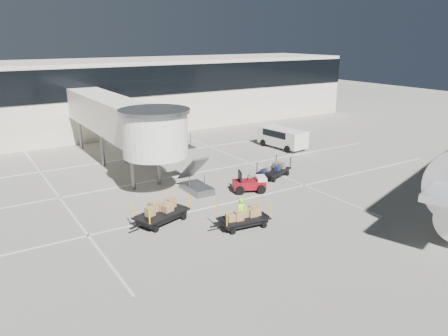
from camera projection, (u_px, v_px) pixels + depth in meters
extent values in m
plane|color=#A5A193|center=(255.00, 211.00, 27.76)|extent=(140.00, 140.00, 0.00)
cube|color=silver|center=(237.00, 201.00, 29.38)|extent=(40.00, 0.15, 0.02)
cube|color=silver|center=(189.00, 174.00, 35.04)|extent=(40.00, 0.15, 0.02)
cube|color=silver|center=(154.00, 155.00, 40.71)|extent=(40.00, 0.15, 0.02)
cube|color=silver|center=(243.00, 160.00, 38.91)|extent=(0.15, 30.00, 0.02)
cube|color=silver|center=(56.00, 193.00, 30.75)|extent=(0.15, 30.00, 0.02)
cube|color=#F0E4CE|center=(104.00, 95.00, 50.89)|extent=(64.00, 12.00, 8.00)
cube|color=black|center=(120.00, 83.00, 45.41)|extent=(64.00, 0.12, 3.20)
cube|color=white|center=(112.00, 115.00, 36.62)|extent=(3.00, 18.00, 2.80)
cylinder|color=white|center=(155.00, 134.00, 29.33)|extent=(4.40, 4.40, 3.00)
cylinder|color=slate|center=(154.00, 111.00, 28.87)|extent=(4.80, 4.80, 0.25)
cylinder|color=slate|center=(133.00, 170.00, 31.27)|extent=(0.28, 0.28, 2.90)
cylinder|color=slate|center=(158.00, 166.00, 32.29)|extent=(0.28, 0.28, 2.90)
cylinder|color=slate|center=(103.00, 149.00, 36.94)|extent=(0.28, 0.28, 2.90)
cylinder|color=slate|center=(125.00, 146.00, 37.96)|extent=(0.28, 0.28, 2.90)
cylinder|color=slate|center=(81.00, 134.00, 42.60)|extent=(0.28, 0.28, 2.90)
cylinder|color=slate|center=(101.00, 132.00, 43.62)|extent=(0.28, 0.28, 2.90)
cube|color=slate|center=(197.00, 189.00, 31.02)|extent=(1.40, 2.60, 0.50)
cube|color=slate|center=(193.00, 168.00, 31.12)|extent=(1.20, 2.60, 2.06)
cube|color=slate|center=(183.00, 147.00, 31.89)|extent=(1.40, 1.20, 0.12)
cube|color=maroon|center=(249.00, 184.00, 31.07)|extent=(2.54, 1.94, 0.57)
cube|color=white|center=(261.00, 179.00, 31.08)|extent=(1.04, 1.23, 0.33)
cube|color=black|center=(240.00, 177.00, 30.81)|extent=(0.49, 0.92, 0.86)
cylinder|color=black|center=(240.00, 191.00, 30.44)|extent=(0.66, 0.47, 0.61)
cylinder|color=black|center=(237.00, 185.00, 31.62)|extent=(0.66, 0.47, 0.61)
cylinder|color=black|center=(261.00, 190.00, 30.65)|extent=(0.66, 0.47, 0.61)
cylinder|color=black|center=(258.00, 184.00, 31.83)|extent=(0.66, 0.47, 0.61)
cube|color=black|center=(274.00, 171.00, 34.17)|extent=(3.26, 2.39, 0.12)
cube|color=black|center=(274.00, 173.00, 34.22)|extent=(2.91, 2.08, 0.24)
cube|color=black|center=(261.00, 178.00, 32.84)|extent=(0.67, 0.31, 0.08)
cylinder|color=black|center=(274.00, 180.00, 33.11)|extent=(0.36, 0.24, 0.33)
cylinder|color=black|center=(259.00, 177.00, 33.88)|extent=(0.36, 0.24, 0.33)
cylinder|color=black|center=(288.00, 174.00, 34.67)|extent=(0.36, 0.24, 0.33)
cylinder|color=black|center=(273.00, 171.00, 35.44)|extent=(0.36, 0.24, 0.33)
cylinder|color=black|center=(272.00, 171.00, 32.59)|extent=(0.07, 0.07, 0.88)
cylinder|color=black|center=(257.00, 168.00, 33.36)|extent=(0.07, 0.07, 0.88)
cylinder|color=black|center=(290.00, 163.00, 34.72)|extent=(0.07, 0.07, 0.88)
cylinder|color=black|center=(276.00, 160.00, 35.49)|extent=(0.07, 0.07, 0.88)
cube|color=#152242|center=(278.00, 167.00, 34.37)|extent=(0.54, 0.44, 0.25)
cube|color=brown|center=(282.00, 165.00, 34.64)|extent=(0.60, 0.52, 0.41)
cube|color=#515156|center=(280.00, 166.00, 34.44)|extent=(0.52, 0.41, 0.41)
cube|color=brown|center=(274.00, 167.00, 34.39)|extent=(0.47, 0.43, 0.34)
cube|color=maroon|center=(276.00, 166.00, 34.52)|extent=(0.63, 0.53, 0.31)
cube|color=maroon|center=(277.00, 169.00, 33.84)|extent=(0.48, 0.46, 0.37)
cube|color=#152242|center=(270.00, 166.00, 34.42)|extent=(0.44, 0.42, 0.44)
cube|color=maroon|center=(272.00, 165.00, 34.74)|extent=(0.42, 0.37, 0.34)
cube|color=brown|center=(271.00, 168.00, 34.09)|extent=(0.57, 0.47, 0.33)
cube|color=black|center=(244.00, 218.00, 25.26)|extent=(3.05, 1.78, 0.12)
cube|color=black|center=(244.00, 221.00, 25.31)|extent=(2.73, 1.53, 0.24)
cube|color=black|center=(215.00, 226.00, 24.57)|extent=(0.68, 0.16, 0.08)
cylinder|color=black|center=(233.00, 232.00, 24.39)|extent=(0.34, 0.17, 0.33)
cylinder|color=black|center=(223.00, 223.00, 25.51)|extent=(0.34, 0.17, 0.33)
cylinder|color=black|center=(264.00, 225.00, 25.22)|extent=(0.34, 0.17, 0.33)
cylinder|color=black|center=(253.00, 217.00, 26.34)|extent=(0.34, 0.17, 0.33)
cylinder|color=#FFB80D|center=(227.00, 220.00, 24.00)|extent=(0.07, 0.07, 0.87)
cylinder|color=#FFB80D|center=(217.00, 211.00, 25.13)|extent=(0.07, 0.07, 0.87)
cylinder|color=#FFB80D|center=(270.00, 211.00, 25.14)|extent=(0.07, 0.07, 0.87)
cylinder|color=#FFB80D|center=(259.00, 204.00, 26.27)|extent=(0.07, 0.07, 0.87)
cube|color=#A17A4E|center=(251.00, 212.00, 25.45)|extent=(0.61, 0.48, 0.45)
cube|color=#A17A4E|center=(245.00, 213.00, 25.17)|extent=(0.67, 0.51, 0.50)
cube|color=#A17A4E|center=(236.00, 218.00, 24.63)|extent=(0.63, 0.48, 0.46)
cube|color=#A17A4E|center=(257.00, 211.00, 25.57)|extent=(0.64, 0.53, 0.45)
cube|color=#A17A4E|center=(247.00, 215.00, 24.99)|extent=(0.64, 0.56, 0.43)
cube|color=#A17A4E|center=(248.00, 213.00, 25.31)|extent=(0.66, 0.52, 0.47)
cube|color=#A17A4E|center=(230.00, 214.00, 25.20)|extent=(0.56, 0.44, 0.41)
cube|color=black|center=(161.00, 213.00, 25.81)|extent=(3.58, 2.56, 0.13)
cube|color=black|center=(162.00, 216.00, 25.87)|extent=(3.20, 2.23, 0.27)
cube|color=black|center=(135.00, 227.00, 24.38)|extent=(0.74, 0.32, 0.09)
cylinder|color=black|center=(156.00, 229.00, 24.65)|extent=(0.40, 0.26, 0.37)
cylinder|color=black|center=(139.00, 223.00, 25.53)|extent=(0.40, 0.26, 0.37)
cylinder|color=black|center=(184.00, 217.00, 26.33)|extent=(0.40, 0.26, 0.37)
cylinder|color=black|center=(167.00, 211.00, 27.21)|extent=(0.40, 0.26, 0.37)
cylinder|color=#FFB80D|center=(149.00, 217.00, 24.08)|extent=(0.08, 0.08, 0.97)
cylinder|color=#FFB80D|center=(132.00, 211.00, 24.96)|extent=(0.08, 0.08, 0.97)
cylinder|color=#FFB80D|center=(188.00, 201.00, 26.38)|extent=(0.08, 0.08, 0.97)
cylinder|color=#FFB80D|center=(171.00, 196.00, 27.26)|extent=(0.08, 0.08, 0.97)
cube|color=#A17A4E|center=(171.00, 206.00, 26.17)|extent=(0.65, 0.57, 0.43)
cube|color=#A17A4E|center=(168.00, 202.00, 26.70)|extent=(0.79, 0.76, 0.46)
cube|color=#A17A4E|center=(163.00, 209.00, 25.63)|extent=(0.82, 0.69, 0.46)
cube|color=#A17A4E|center=(152.00, 210.00, 25.38)|extent=(0.79, 0.76, 0.53)
cube|color=#A17A4E|center=(160.00, 206.00, 25.93)|extent=(0.79, 0.65, 0.58)
cube|color=#A17A4E|center=(163.00, 212.00, 25.35)|extent=(0.72, 0.64, 0.39)
cube|color=#A17A4E|center=(156.00, 210.00, 25.57)|extent=(0.61, 0.63, 0.47)
imported|color=#96FF1A|center=(242.00, 213.00, 25.04)|extent=(0.72, 0.51, 1.85)
cube|color=white|center=(283.00, 137.00, 43.03)|extent=(2.58, 5.20, 1.62)
cube|color=white|center=(267.00, 136.00, 44.79)|extent=(1.98, 0.79, 0.94)
cube|color=black|center=(281.00, 133.00, 43.06)|extent=(2.39, 3.34, 0.65)
cylinder|color=black|center=(288.00, 149.00, 41.40)|extent=(0.33, 0.73, 0.71)
cylinder|color=black|center=(302.00, 146.00, 42.59)|extent=(0.33, 0.73, 0.71)
cylinder|color=black|center=(263.00, 143.00, 43.90)|extent=(0.33, 0.73, 0.71)
cylinder|color=black|center=(277.00, 140.00, 45.08)|extent=(0.33, 0.73, 0.71)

